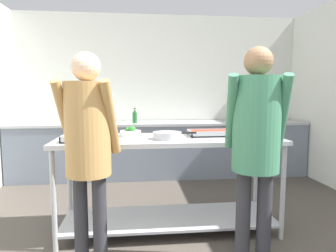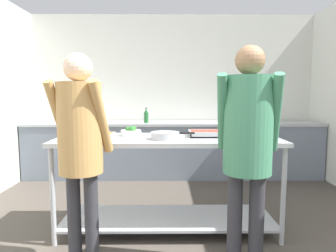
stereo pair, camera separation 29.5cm
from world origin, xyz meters
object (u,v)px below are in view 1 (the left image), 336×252
Objects in this scene: broccoli_bowl at (131,132)px; guest_serving_right at (88,138)px; serving_tray_roast at (211,133)px; serving_tray_vegetables at (89,138)px; water_bottle at (135,116)px; plate_stack at (245,131)px; guest_serving_left at (256,134)px; sauce_pan at (167,135)px.

broccoli_bowl is 0.12× the size of guest_serving_right.
guest_serving_right reaches higher than serving_tray_roast.
broccoli_bowl is at bearing 67.86° from guest_serving_right.
serving_tray_vegetables is 1.91× the size of water_bottle.
broccoli_bowl is at bearing 177.33° from serving_tray_roast.
guest_serving_right is (-0.30, -0.73, 0.06)m from broccoli_bowl.
broccoli_bowl is 0.79m from guest_serving_right.
guest_serving_right is (-1.49, -0.80, 0.07)m from plate_stack.
plate_stack is at bearing 74.35° from guest_serving_left.
serving_tray_roast is at bearing 100.06° from guest_serving_left.
serving_tray_vegetables is 0.50m from guest_serving_right.
broccoli_bowl is 0.86× the size of water_bottle.
serving_tray_roast is 1.86× the size of water_bottle.
water_bottle is at bearing 113.16° from serving_tray_roast.
guest_serving_right is 6.91× the size of water_bottle.
guest_serving_right is at bearing -82.20° from serving_tray_vegetables.
serving_tray_vegetables is 0.71m from sauce_pan.
broccoli_bowl is 0.12× the size of guest_serving_left.
sauce_pan is at bearing 134.53° from guest_serving_left.
broccoli_bowl is 0.50× the size of sauce_pan.
serving_tray_vegetables is at bearing 97.80° from guest_serving_right.
guest_serving_right is at bearing -147.65° from serving_tray_roast.
water_bottle reaches higher than sauce_pan.
sauce_pan is 0.25× the size of guest_serving_right.
broccoli_bowl is 1.19m from plate_stack.
guest_serving_left is 2.72m from water_bottle.
serving_tray_vegetables is 0.28× the size of guest_serving_right.
plate_stack is 1.69m from guest_serving_right.
water_bottle is at bearing 124.62° from plate_stack.
guest_serving_right is (-1.23, 0.10, -0.02)m from guest_serving_left.
sauce_pan is at bearing -33.13° from broccoli_bowl.
serving_tray_roast is 0.26× the size of guest_serving_left.
guest_serving_left is at bearing -45.47° from sauce_pan.
broccoli_bowl is 1.74m from water_bottle.
plate_stack reaches higher than serving_tray_vegetables.
guest_serving_left reaches higher than serving_tray_vegetables.
guest_serving_right reaches higher than serving_tray_vegetables.
serving_tray_vegetables is 1.11× the size of sauce_pan.
plate_stack reaches higher than serving_tray_roast.
broccoli_bowl reaches higher than serving_tray_vegetables.
sauce_pan is (0.34, -0.22, -0.00)m from broccoli_bowl.
serving_tray_roast is at bearing -66.84° from water_bottle.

